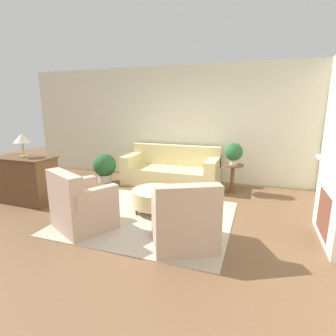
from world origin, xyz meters
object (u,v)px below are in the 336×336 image
object	(u,v)px
dresser	(27,179)
ottoman_table	(156,197)
couch	(172,171)
armchair_left	(81,206)
table_lamp	(22,139)
potted_plant_floor	(105,166)
side_table	(232,174)
armchair_right	(184,221)
potted_plant_on_side_table	(234,152)

from	to	relation	value
dresser	ottoman_table	bearing A→B (deg)	7.92
couch	armchair_left	xyz separation A→B (m)	(-0.54, -2.75, 0.04)
ottoman_table	table_lamp	size ratio (longest dim) A/B	1.85
table_lamp	dresser	bearing A→B (deg)	-90.00
armchair_left	dresser	distance (m)	1.82
armchair_left	table_lamp	distance (m)	2.02
couch	ottoman_table	xyz separation A→B (m)	(0.29, -1.77, -0.05)
ottoman_table	table_lamp	xyz separation A→B (m)	(-2.54, -0.35, 0.97)
couch	dresser	distance (m)	3.09
potted_plant_floor	couch	bearing A→B (deg)	14.46
ottoman_table	side_table	bearing A→B (deg)	53.50
armchair_right	dresser	distance (m)	3.40
couch	armchair_left	distance (m)	2.80
armchair_right	potted_plant_on_side_table	bearing A→B (deg)	81.90
armchair_left	ottoman_table	distance (m)	1.29
armchair_left	table_lamp	world-z (taller)	table_lamp
dresser	table_lamp	xyz separation A→B (m)	(0.00, 0.00, 0.78)
potted_plant_on_side_table	table_lamp	world-z (taller)	table_lamp
couch	armchair_right	distance (m)	2.96
armchair_left	armchair_right	xyz separation A→B (m)	(1.63, 0.00, 0.00)
side_table	dresser	size ratio (longest dim) A/B	0.56
armchair_right	side_table	world-z (taller)	armchair_right
couch	armchair_right	bearing A→B (deg)	-68.33
couch	ottoman_table	distance (m)	1.80
table_lamp	potted_plant_on_side_table	bearing A→B (deg)	27.48
side_table	potted_plant_floor	xyz separation A→B (m)	(-3.06, -0.21, -0.02)
side_table	table_lamp	size ratio (longest dim) A/B	1.37
potted_plant_on_side_table	ottoman_table	bearing A→B (deg)	-126.50
potted_plant_on_side_table	dresser	bearing A→B (deg)	-152.52
armchair_left	armchair_right	bearing A→B (deg)	0.00
armchair_left	side_table	world-z (taller)	armchair_left
ottoman_table	side_table	world-z (taller)	side_table
dresser	potted_plant_floor	distance (m)	1.83
side_table	table_lamp	xyz separation A→B (m)	(-3.70, -1.92, 0.83)
side_table	table_lamp	bearing A→B (deg)	-152.52
ottoman_table	potted_plant_on_side_table	xyz separation A→B (m)	(1.16, 1.57, 0.62)
potted_plant_floor	armchair_left	bearing A→B (deg)	-65.49
dresser	potted_plant_on_side_table	bearing A→B (deg)	27.48
potted_plant_on_side_table	armchair_right	bearing A→B (deg)	-98.10
couch	ottoman_table	world-z (taller)	couch
ottoman_table	couch	bearing A→B (deg)	99.36
side_table	dresser	bearing A→B (deg)	-152.52
side_table	potted_plant_floor	size ratio (longest dim) A/B	0.87
armchair_left	armchair_right	world-z (taller)	same
armchair_right	table_lamp	distance (m)	3.51
potted_plant_floor	table_lamp	world-z (taller)	table_lamp
couch	side_table	distance (m)	1.47
armchair_right	ottoman_table	bearing A→B (deg)	129.31
armchair_right	dresser	world-z (taller)	armchair_right
potted_plant_on_side_table	potted_plant_floor	size ratio (longest dim) A/B	0.66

